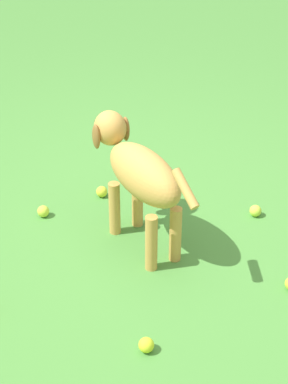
{
  "coord_description": "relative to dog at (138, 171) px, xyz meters",
  "views": [
    {
      "loc": [
        1.61,
        2.19,
        1.89
      ],
      "look_at": [
        -0.06,
        0.22,
        0.32
      ],
      "focal_mm": 57.64,
      "sensor_mm": 36.0,
      "label": 1
    }
  ],
  "objects": [
    {
      "name": "tennis_ball_0",
      "position": [
        -0.11,
        -0.47,
        -0.38
      ],
      "size": [
        0.07,
        0.07,
        0.07
      ],
      "primitive_type": "sphere",
      "color": "#D1D835",
      "rests_on": "ground"
    },
    {
      "name": "tennis_ball_2",
      "position": [
        -0.64,
        0.24,
        -0.38
      ],
      "size": [
        0.07,
        0.07,
        0.07
      ],
      "primitive_type": "sphere",
      "color": "#C0E441",
      "rests_on": "ground"
    },
    {
      "name": "tennis_ball_3",
      "position": [
        0.48,
        0.63,
        -0.38
      ],
      "size": [
        0.07,
        0.07,
        0.07
      ],
      "primitive_type": "sphere",
      "color": "#CBE12B",
      "rests_on": "ground"
    },
    {
      "name": "ground",
      "position": [
        0.07,
        -0.16,
        -0.41
      ],
      "size": [
        14.0,
        14.0,
        0.0
      ],
      "primitive_type": "plane",
      "color": "#478438"
    },
    {
      "name": "tennis_ball_1",
      "position": [
        0.26,
        -0.51,
        -0.38
      ],
      "size": [
        0.07,
        0.07,
        0.07
      ],
      "primitive_type": "sphere",
      "color": "#C5E13E",
      "rests_on": "ground"
    },
    {
      "name": "dog",
      "position": [
        0.0,
        0.0,
        0.0
      ],
      "size": [
        0.31,
        0.92,
        0.62
      ],
      "rotation": [
        0.0,
        0.0,
        4.56
      ],
      "color": "#C69347",
      "rests_on": "ground"
    }
  ]
}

